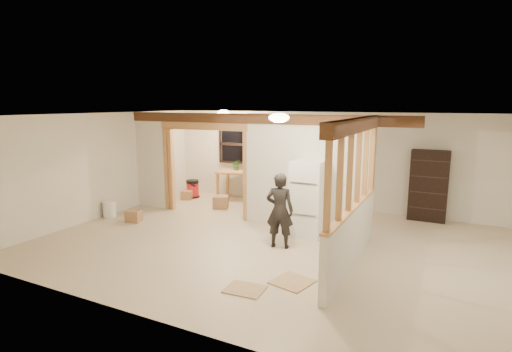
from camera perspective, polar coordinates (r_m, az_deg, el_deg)
The scene contains 28 objects.
floor at distance 7.97m, azimuth 2.55°, elevation -9.66°, with size 9.00×6.50×0.01m, color #C0AA8F.
ceiling at distance 7.49m, azimuth 2.70°, elevation 8.64°, with size 9.00×6.50×0.01m, color white.
wall_back at distance 10.65m, azimuth 9.74°, elevation 2.27°, with size 9.00×0.01×2.50m, color silver.
wall_front at distance 4.93m, azimuth -13.02°, elevation -7.33°, with size 9.00×0.01×2.50m, color silver.
wall_left at distance 10.28m, azimuth -20.96°, elevation 1.44°, with size 0.01×6.50×2.50m, color silver.
partition_left_stub at distance 10.82m, azimuth -14.68°, elevation 2.21°, with size 0.90×0.12×2.50m, color silver.
partition_center at distance 8.66m, azimuth 7.06°, elevation 0.49°, with size 2.80×0.12×2.50m, color silver.
doorway_frame at distance 9.84m, azimuth -7.37°, elevation 0.79°, with size 2.46×0.14×2.20m, color tan.
header_beam_back at distance 9.01m, azimuth -0.06°, elevation 8.18°, with size 7.00×0.18×0.22m, color #56341D.
header_beam_right at distance 6.61m, azimuth 14.13°, elevation 7.07°, with size 0.18×3.30×0.22m, color #56341D.
pony_wall at distance 6.97m, azimuth 13.44°, elevation -8.54°, with size 0.12×3.20×1.00m, color silver.
stud_partition at distance 6.69m, azimuth 13.86°, elevation 0.91°, with size 0.14×3.20×1.32m, color tan.
window_back at distance 11.55m, azimuth -2.80°, elevation 4.53°, with size 1.12×0.10×1.10m, color black.
ceiling_dome_main at distance 6.91m, azimuth 3.31°, elevation 8.32°, with size 0.36×0.36×0.16m, color #FFEABF.
ceiling_dome_util at distance 10.69m, azimuth -4.68°, elevation 9.04°, with size 0.32×0.32×0.14m, color #FFEABF.
hanging_bulb at distance 9.85m, azimuth -4.26°, elevation 7.18°, with size 0.07×0.07×0.07m, color #FFD88C.
refrigerator at distance 8.34m, azimuth 7.48°, elevation -3.14°, with size 0.65×0.63×1.58m, color white.
woman at distance 7.58m, azimuth 3.41°, elevation -4.94°, with size 0.53×0.35×1.45m, color #262223.
work_table at distance 11.29m, azimuth -2.11°, elevation -1.40°, with size 1.33×0.67×0.84m, color tan.
potted_plant at distance 11.37m, azimuth -2.82°, elevation 1.61°, with size 0.28×0.24×0.31m, color #2F7634.
shop_vac at distance 11.80m, azimuth -9.04°, elevation -1.79°, with size 0.40×0.40×0.52m, color red.
bookshelf at distance 10.08m, azimuth 23.42°, elevation -1.30°, with size 0.83×0.28×1.67m, color black.
bucket at distance 10.31m, azimuth -20.19°, elevation -4.48°, with size 0.31×0.31×0.39m, color white.
box_util_a at distance 10.55m, azimuth -5.06°, elevation -3.72°, with size 0.38×0.32×0.32m, color #9B704B.
box_util_b at distance 11.61m, azimuth -9.84°, elevation -2.69°, with size 0.28×0.28×0.26m, color #9B704B.
box_front at distance 9.76m, azimuth -17.07°, elevation -5.50°, with size 0.33×0.26×0.26m, color #9B704B.
floor_panel_near at distance 6.39m, azimuth 5.20°, elevation -14.82°, with size 0.55×0.55×0.02m, color tan.
floor_panel_far at distance 6.15m, azimuth -1.59°, elevation -15.86°, with size 0.57×0.45×0.02m, color tan.
Camera 1 is at (3.03, -6.85, 2.73)m, focal length 28.00 mm.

